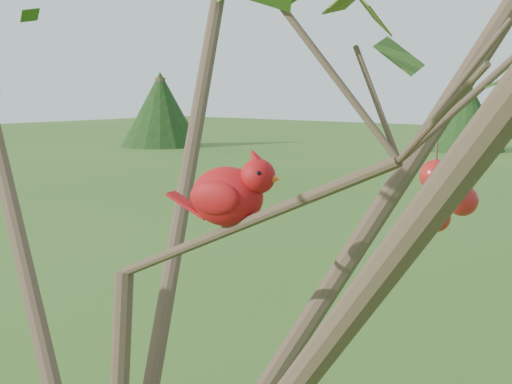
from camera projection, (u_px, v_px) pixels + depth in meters
crabapple_tree at (94, 192)px, 1.29m from camera, size 2.35×2.05×2.95m
cardinal at (231, 194)px, 1.24m from camera, size 0.20×0.12×0.14m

